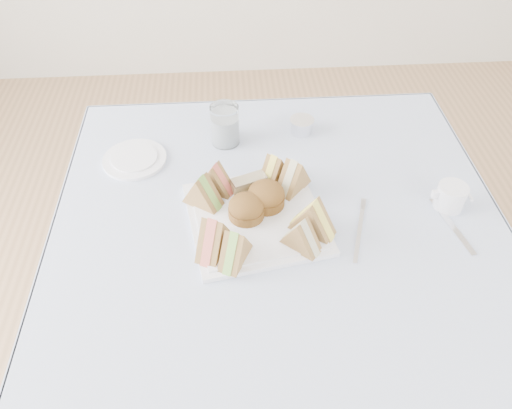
{
  "coord_description": "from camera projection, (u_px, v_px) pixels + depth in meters",
  "views": [
    {
      "loc": [
        -0.11,
        -0.75,
        1.56
      ],
      "look_at": [
        -0.05,
        0.02,
        0.8
      ],
      "focal_mm": 35.0,
      "sensor_mm": 36.0,
      "label": 1
    }
  ],
  "objects": [
    {
      "name": "knife",
      "position": [
        452.0,
        226.0,
        1.11
      ],
      "size": [
        0.05,
        0.18,
        0.0
      ],
      "primitive_type": "cube",
      "rotation": [
        0.0,
        0.0,
        0.2
      ],
      "color": "silver",
      "rests_on": "tablecloth"
    },
    {
      "name": "pastry_slice",
      "position": [
        249.0,
        184.0,
        1.16
      ],
      "size": [
        0.09,
        0.06,
        0.04
      ],
      "primitive_type": "cube",
      "rotation": [
        0.0,
        0.0,
        0.37
      ],
      "color": "beige",
      "rests_on": "serving_plate"
    },
    {
      "name": "sandwich_br_b",
      "position": [
        274.0,
        168.0,
        1.18
      ],
      "size": [
        0.09,
        0.09,
        0.08
      ],
      "primitive_type": null,
      "rotation": [
        0.0,
        0.0,
        -2.26
      ],
      "color": "olive",
      "rests_on": "serving_plate"
    },
    {
      "name": "sandwich_fr_b",
      "position": [
        301.0,
        234.0,
        1.03
      ],
      "size": [
        0.09,
        0.09,
        0.08
      ],
      "primitive_type": null,
      "rotation": [
        0.0,
        0.0,
        -0.72
      ],
      "color": "olive",
      "rests_on": "serving_plate"
    },
    {
      "name": "tea_strainer",
      "position": [
        302.0,
        126.0,
        1.35
      ],
      "size": [
        0.07,
        0.07,
        0.04
      ],
      "primitive_type": "cylinder",
      "rotation": [
        0.0,
        0.0,
        0.02
      ],
      "color": "silver",
      "rests_on": "tablecloth"
    },
    {
      "name": "table",
      "position": [
        275.0,
        318.0,
        1.38
      ],
      "size": [
        0.9,
        0.9,
        0.74
      ],
      "primitive_type": "cube",
      "color": "brown",
      "rests_on": "floor"
    },
    {
      "name": "creamer_jug",
      "position": [
        451.0,
        197.0,
        1.14
      ],
      "size": [
        0.07,
        0.07,
        0.06
      ],
      "primitive_type": "cylinder",
      "rotation": [
        0.0,
        0.0,
        0.05
      ],
      "color": "white",
      "rests_on": "tablecloth"
    },
    {
      "name": "sandwich_fl_b",
      "position": [
        235.0,
        246.0,
        1.0
      ],
      "size": [
        0.08,
        0.1,
        0.08
      ],
      "primitive_type": null,
      "rotation": [
        0.0,
        0.0,
        1.11
      ],
      "color": "olive",
      "rests_on": "serving_plate"
    },
    {
      "name": "sandwich_fl_a",
      "position": [
        214.0,
        234.0,
        1.02
      ],
      "size": [
        0.09,
        0.11,
        0.09
      ],
      "primitive_type": null,
      "rotation": [
        0.0,
        0.0,
        1.13
      ],
      "color": "olive",
      "rests_on": "serving_plate"
    },
    {
      "name": "sandwich_bl_a",
      "position": [
        202.0,
        190.0,
        1.12
      ],
      "size": [
        0.1,
        0.09,
        0.08
      ],
      "primitive_type": null,
      "rotation": [
        0.0,
        0.0,
        2.53
      ],
      "color": "olive",
      "rests_on": "serving_plate"
    },
    {
      "name": "side_plate",
      "position": [
        135.0,
        159.0,
        1.27
      ],
      "size": [
        0.21,
        0.21,
        0.01
      ],
      "primitive_type": "cylinder",
      "rotation": [
        0.0,
        0.0,
        -0.36
      ],
      "color": "white",
      "rests_on": "tablecloth"
    },
    {
      "name": "scone_right",
      "position": [
        266.0,
        196.0,
        1.12
      ],
      "size": [
        0.12,
        0.12,
        0.06
      ],
      "primitive_type": "cylinder",
      "rotation": [
        0.0,
        0.0,
        0.54
      ],
      "color": "brown",
      "rests_on": "serving_plate"
    },
    {
      "name": "fork",
      "position": [
        359.0,
        235.0,
        1.09
      ],
      "size": [
        0.06,
        0.16,
        0.0
      ],
      "primitive_type": "cube",
      "rotation": [
        0.0,
        0.0,
        -0.31
      ],
      "color": "silver",
      "rests_on": "tablecloth"
    },
    {
      "name": "sandwich_bl_b",
      "position": [
        215.0,
        178.0,
        1.15
      ],
      "size": [
        0.1,
        0.08,
        0.08
      ],
      "primitive_type": null,
      "rotation": [
        0.0,
        0.0,
        2.62
      ],
      "color": "olive",
      "rests_on": "serving_plate"
    },
    {
      "name": "scone_left",
      "position": [
        246.0,
        208.0,
        1.1
      ],
      "size": [
        0.09,
        0.09,
        0.05
      ],
      "primitive_type": "cylinder",
      "rotation": [
        0.0,
        0.0,
        0.14
      ],
      "color": "brown",
      "rests_on": "serving_plate"
    },
    {
      "name": "sandwich_fr_a",
      "position": [
        313.0,
        216.0,
        1.06
      ],
      "size": [
        0.11,
        0.09,
        0.09
      ],
      "primitive_type": null,
      "rotation": [
        0.0,
        0.0,
        -0.6
      ],
      "color": "olive",
      "rests_on": "serving_plate"
    },
    {
      "name": "serving_plate",
      "position": [
        256.0,
        218.0,
        1.12
      ],
      "size": [
        0.34,
        0.34,
        0.01
      ],
      "primitive_type": "cube",
      "rotation": [
        0.0,
        0.0,
        0.17
      ],
      "color": "white",
      "rests_on": "tablecloth"
    },
    {
      "name": "sandwich_br_a",
      "position": [
        293.0,
        175.0,
        1.15
      ],
      "size": [
        0.1,
        0.1,
        0.08
      ],
      "primitive_type": null,
      "rotation": [
        0.0,
        0.0,
        -2.29
      ],
      "color": "olive",
      "rests_on": "serving_plate"
    },
    {
      "name": "tablecloth",
      "position": [
        280.0,
        226.0,
        1.12
      ],
      "size": [
        1.02,
        1.02,
        0.01
      ],
      "primitive_type": "cube",
      "color": "silver",
      "rests_on": "table"
    },
    {
      "name": "floor",
      "position": [
        272.0,
        380.0,
        1.64
      ],
      "size": [
        4.0,
        4.0,
        0.0
      ],
      "primitive_type": "plane",
      "color": "#9E7751",
      "rests_on": "ground"
    },
    {
      "name": "water_glass",
      "position": [
        225.0,
        125.0,
        1.29
      ],
      "size": [
        0.09,
        0.09,
        0.11
      ],
      "primitive_type": "cylinder",
      "rotation": [
        0.0,
        0.0,
        0.33
      ],
      "color": "white",
      "rests_on": "tablecloth"
    }
  ]
}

